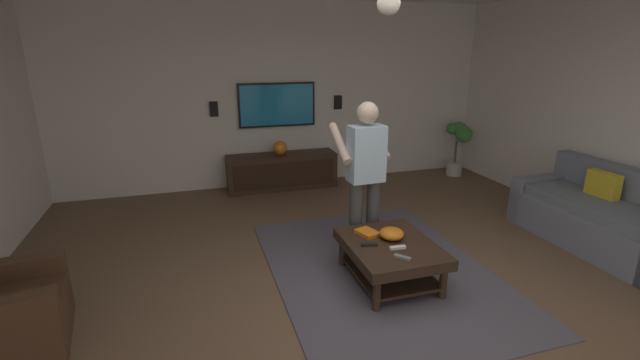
% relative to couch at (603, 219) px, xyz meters
% --- Properties ---
extents(ground_plane, '(8.97, 8.97, 0.00)m').
position_rel_couch_xyz_m(ground_plane, '(-0.37, 2.89, -0.32)').
color(ground_plane, brown).
extents(wall_back_tv, '(0.10, 7.00, 2.84)m').
position_rel_couch_xyz_m(wall_back_tv, '(3.42, 2.89, 1.10)').
color(wall_back_tv, silver).
rests_on(wall_back_tv, ground).
extents(area_rug, '(2.93, 2.09, 0.01)m').
position_rel_couch_xyz_m(area_rug, '(0.19, 2.62, -0.31)').
color(area_rug, '#514C56').
rests_on(area_rug, ground).
extents(couch, '(1.90, 0.87, 0.87)m').
position_rel_couch_xyz_m(couch, '(0.00, 0.00, 0.00)').
color(couch, slate).
rests_on(couch, ground).
extents(coffee_table, '(1.00, 0.80, 0.40)m').
position_rel_couch_xyz_m(coffee_table, '(-0.01, 2.62, -0.02)').
color(coffee_table, '#332116').
rests_on(coffee_table, ground).
extents(media_console, '(0.45, 1.70, 0.55)m').
position_rel_couch_xyz_m(media_console, '(3.09, 2.98, -0.04)').
color(media_console, '#332116').
rests_on(media_console, ground).
extents(tv, '(0.05, 1.21, 0.68)m').
position_rel_couch_xyz_m(tv, '(3.33, 2.98, 0.97)').
color(tv, black).
extents(person_standing, '(0.55, 0.55, 1.64)m').
position_rel_couch_xyz_m(person_standing, '(0.63, 2.62, 0.61)').
color(person_standing, '#3F3F3F').
rests_on(person_standing, ground).
extents(potted_plant_tall, '(0.38, 0.40, 0.93)m').
position_rel_couch_xyz_m(potted_plant_tall, '(2.92, -0.10, 0.29)').
color(potted_plant_tall, '#B7B2A8').
rests_on(potted_plant_tall, ground).
extents(bowl, '(0.24, 0.24, 0.11)m').
position_rel_couch_xyz_m(bowl, '(0.07, 2.57, 0.13)').
color(bowl, orange).
rests_on(bowl, coffee_table).
extents(remote_white, '(0.05, 0.15, 0.02)m').
position_rel_couch_xyz_m(remote_white, '(-0.14, 2.61, 0.09)').
color(remote_white, white).
rests_on(remote_white, coffee_table).
extents(remote_black, '(0.07, 0.16, 0.02)m').
position_rel_couch_xyz_m(remote_black, '(-0.01, 2.83, 0.09)').
color(remote_black, black).
rests_on(remote_black, coffee_table).
extents(remote_grey, '(0.14, 0.13, 0.02)m').
position_rel_couch_xyz_m(remote_grey, '(-0.33, 2.66, 0.09)').
color(remote_grey, slate).
rests_on(remote_grey, coffee_table).
extents(book, '(0.26, 0.22, 0.04)m').
position_rel_couch_xyz_m(book, '(0.23, 2.75, 0.10)').
color(book, orange).
rests_on(book, coffee_table).
extents(vase_round, '(0.22, 0.22, 0.22)m').
position_rel_couch_xyz_m(vase_round, '(3.05, 3.01, 0.34)').
color(vase_round, orange).
rests_on(vase_round, media_console).
extents(wall_speaker_left, '(0.06, 0.12, 0.22)m').
position_rel_couch_xyz_m(wall_speaker_left, '(3.34, 1.97, 0.97)').
color(wall_speaker_left, black).
extents(wall_speaker_right, '(0.06, 0.12, 0.22)m').
position_rel_couch_xyz_m(wall_speaker_right, '(3.34, 3.94, 0.94)').
color(wall_speaker_right, black).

